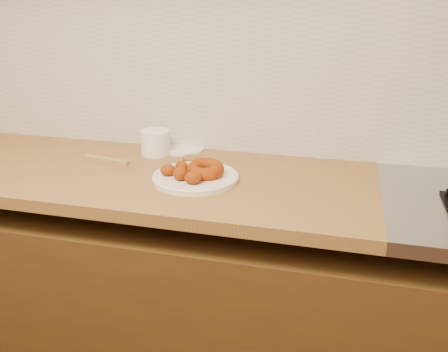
{
  "coord_description": "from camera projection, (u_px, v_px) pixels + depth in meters",
  "views": [
    {
      "loc": [
        0.37,
        0.3,
        1.46
      ],
      "look_at": [
        0.03,
        1.64,
        0.93
      ],
      "focal_mm": 38.0,
      "sensor_mm": 36.0,
      "label": 1
    }
  ],
  "objects": [
    {
      "name": "ring_donut",
      "position": [
        205.0,
        169.0,
        1.51
      ],
      "size": [
        0.17,
        0.17,
        0.05
      ],
      "primitive_type": "torus",
      "rotation": [
        0.1,
        0.0,
        0.55
      ],
      "color": "#922B01",
      "rests_on": "donut_plate"
    },
    {
      "name": "backsplash",
      "position": [
        242.0,
        72.0,
        1.7
      ],
      "size": [
        3.6,
        0.02,
        0.6
      ],
      "primitive_type": "cube",
      "color": "beige",
      "rests_on": "wall_back"
    },
    {
      "name": "brass_jar_lid",
      "position": [
        192.0,
        159.0,
        1.7
      ],
      "size": [
        0.09,
        0.09,
        0.01
      ],
      "primitive_type": "cylinder",
      "rotation": [
        0.0,
        0.0,
        0.37
      ],
      "color": "#A36D2D",
      "rests_on": "butcher_block"
    },
    {
      "name": "plastic_tub",
      "position": [
        155.0,
        142.0,
        1.76
      ],
      "size": [
        0.13,
        0.13,
        0.09
      ],
      "primitive_type": "cylinder",
      "rotation": [
        0.0,
        0.0,
        -0.2
      ],
      "color": "white",
      "rests_on": "butcher_block"
    },
    {
      "name": "tub_lid",
      "position": [
        184.0,
        149.0,
        1.81
      ],
      "size": [
        0.17,
        0.17,
        0.01
      ],
      "primitive_type": "cylinder",
      "rotation": [
        0.0,
        0.0,
        0.15
      ],
      "color": "white",
      "rests_on": "butcher_block"
    },
    {
      "name": "base_cabinet",
      "position": [
        221.0,
        310.0,
        1.72
      ],
      "size": [
        3.6,
        0.6,
        0.77
      ],
      "primitive_type": "cube",
      "color": "#4B2E0E",
      "rests_on": "floor"
    },
    {
      "name": "donut_plate",
      "position": [
        196.0,
        177.0,
        1.52
      ],
      "size": [
        0.28,
        0.28,
        0.02
      ],
      "primitive_type": "cylinder",
      "color": "silver",
      "rests_on": "butcher_block"
    },
    {
      "name": "wall_back",
      "position": [
        243.0,
        28.0,
        1.66
      ],
      "size": [
        4.0,
        0.02,
        2.7
      ],
      "primitive_type": "cube",
      "color": "tan",
      "rests_on": "ground"
    },
    {
      "name": "wooden_utensil",
      "position": [
        106.0,
        160.0,
        1.69
      ],
      "size": [
        0.19,
        0.06,
        0.01
      ],
      "primitive_type": "cube",
      "rotation": [
        0.0,
        0.0,
        -0.19
      ],
      "color": "olive",
      "rests_on": "butcher_block"
    },
    {
      "name": "butcher_block",
      "position": [
        46.0,
        167.0,
        1.7
      ],
      "size": [
        2.3,
        0.62,
        0.04
      ],
      "primitive_type": "cube",
      "color": "olive",
      "rests_on": "base_cabinet"
    },
    {
      "name": "fried_dough_chunks",
      "position": [
        181.0,
        172.0,
        1.49
      ],
      "size": [
        0.17,
        0.16,
        0.04
      ],
      "color": "#922B01",
      "rests_on": "donut_plate"
    }
  ]
}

